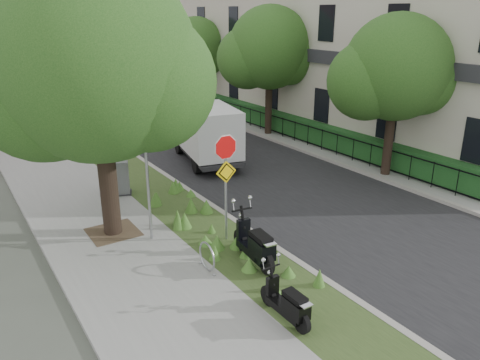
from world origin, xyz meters
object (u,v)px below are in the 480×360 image
at_px(utility_cabinet, 117,178).
at_px(sign_assembly, 226,166).
at_px(scooter_near, 290,307).
at_px(scooter_far, 257,249).
at_px(box_truck, 207,131).

bearing_deg(utility_cabinet, sign_assembly, -74.85).
bearing_deg(scooter_near, utility_cabinet, 93.12).
relative_size(scooter_near, scooter_far, 0.80).
height_order(sign_assembly, utility_cabinet, sign_assembly).
distance_m(scooter_far, utility_cabinet, 6.97).
bearing_deg(utility_cabinet, scooter_near, -86.88).
bearing_deg(scooter_far, utility_cabinet, 100.74).
xyz_separation_m(sign_assembly, scooter_near, (-0.90, -4.00, -1.83)).
distance_m(sign_assembly, utility_cabinet, 5.60).
xyz_separation_m(scooter_near, box_truck, (4.20, 11.02, 0.92)).
xyz_separation_m(scooter_near, utility_cabinet, (-0.50, 9.18, 0.21)).
bearing_deg(utility_cabinet, box_truck, 21.48).
relative_size(sign_assembly, box_truck, 0.64).
bearing_deg(sign_assembly, scooter_far, -93.45).
bearing_deg(box_truck, scooter_far, -111.34).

